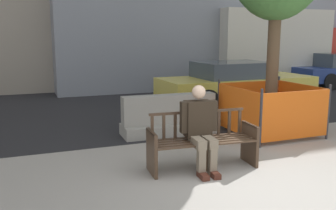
% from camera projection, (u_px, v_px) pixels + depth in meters
% --- Properties ---
extents(ground_plane, '(200.00, 200.00, 0.00)m').
position_uv_depth(ground_plane, '(262.00, 189.00, 5.08)').
color(ground_plane, gray).
extents(street_asphalt, '(120.00, 12.00, 0.01)m').
position_uv_depth(street_asphalt, '(115.00, 95.00, 13.05)').
color(street_asphalt, black).
rests_on(street_asphalt, ground).
extents(street_bench, '(1.72, 0.65, 0.88)m').
position_uv_depth(street_bench, '(202.00, 143.00, 5.84)').
color(street_bench, '#473323').
rests_on(street_bench, ground).
extents(seated_person, '(0.59, 0.74, 1.31)m').
position_uv_depth(seated_person, '(200.00, 126.00, 5.72)').
color(seated_person, '#2D2319').
rests_on(seated_person, ground).
extents(jersey_barrier_centre, '(2.02, 0.73, 0.84)m').
position_uv_depth(jersey_barrier_centre, '(169.00, 118.00, 7.87)').
color(jersey_barrier_centre, gray).
rests_on(jersey_barrier_centre, ground).
extents(construction_fence, '(1.64, 1.64, 1.11)m').
position_uv_depth(construction_fence, '(270.00, 108.00, 7.87)').
color(construction_fence, '#2D2D33').
rests_on(construction_fence, ground).
extents(car_taxi_near, '(4.76, 1.98, 1.28)m').
position_uv_depth(car_taxi_near, '(236.00, 83.00, 11.23)').
color(car_taxi_near, '#DBC64C').
rests_on(car_taxi_near, ground).
extents(delivery_truck, '(6.86, 2.48, 3.05)m').
position_uv_depth(delivery_truck, '(282.00, 44.00, 15.73)').
color(delivery_truck, '#B2281E').
rests_on(delivery_truck, ground).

